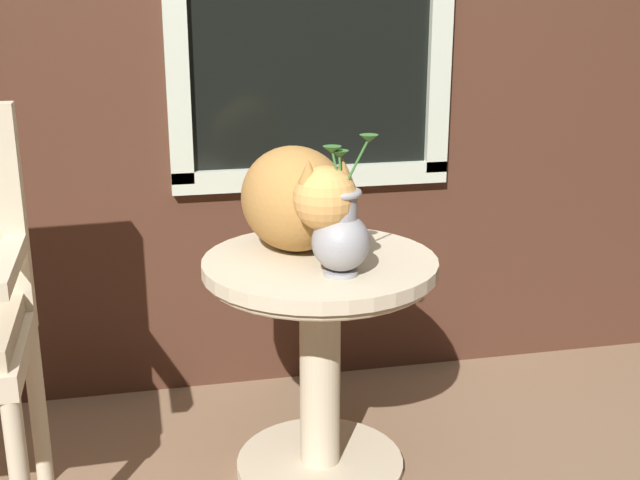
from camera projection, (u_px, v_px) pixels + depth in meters
wicker_side_table at (320, 327)px, 2.15m from camera, size 0.61×0.61×0.62m
cat at (297, 199)px, 2.12m from camera, size 0.33×0.65×0.28m
pewter_vase_with_ivy at (341, 234)px, 1.95m from camera, size 0.15×0.14×0.34m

